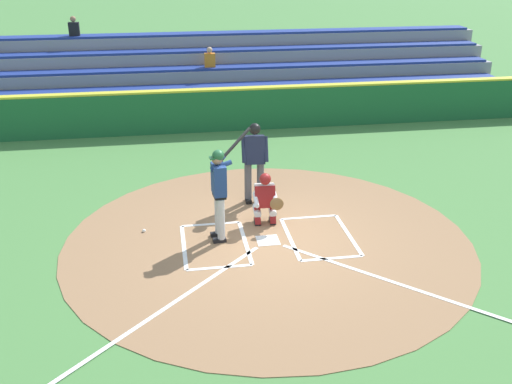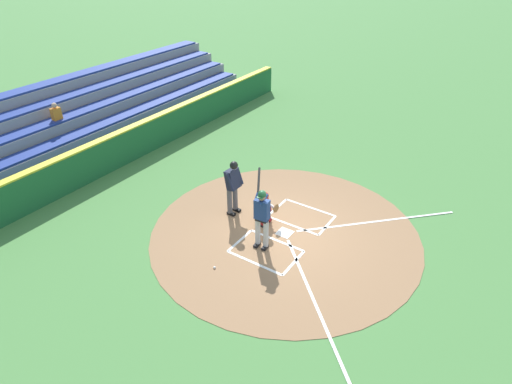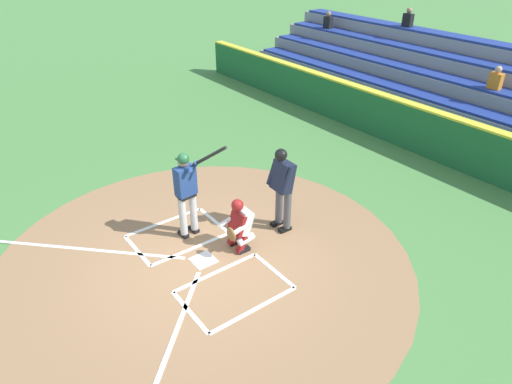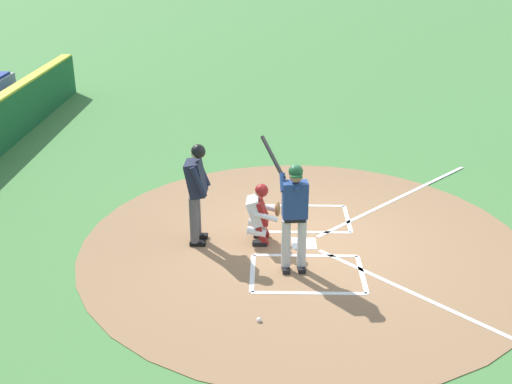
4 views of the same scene
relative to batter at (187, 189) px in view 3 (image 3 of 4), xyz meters
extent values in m
plane|color=#4C8442|center=(-0.91, 0.24, -1.10)|extent=(120.00, 120.00, 0.00)
cylinder|color=#99704C|center=(-0.91, 0.24, -1.09)|extent=(8.00, 8.00, 0.01)
cube|color=white|center=(-0.91, 0.24, -1.08)|extent=(0.44, 0.44, 0.01)
cube|color=white|center=(-1.96, -0.66, -1.08)|extent=(1.20, 0.08, 0.01)
cube|color=white|center=(-1.96, 1.14, -1.08)|extent=(1.20, 0.08, 0.01)
cube|color=white|center=(-1.36, 0.24, -1.08)|extent=(0.08, 1.80, 0.01)
cube|color=white|center=(-2.56, 0.24, -1.08)|extent=(0.08, 1.80, 0.01)
cube|color=white|center=(0.14, -0.66, -1.08)|extent=(1.20, 0.08, 0.01)
cube|color=white|center=(0.14, 1.14, -1.08)|extent=(1.20, 0.08, 0.01)
cube|color=white|center=(-0.46, 0.24, -1.08)|extent=(0.08, 1.80, 0.01)
cube|color=white|center=(0.74, 0.24, -1.08)|extent=(0.08, 1.80, 0.01)
cube|color=white|center=(1.19, 2.34, -1.08)|extent=(3.73, 3.73, 0.01)
cylinder|color=#BCBCBC|center=(0.00, 0.14, -0.60)|extent=(0.15, 0.15, 0.84)
cube|color=black|center=(0.04, 0.15, -1.05)|extent=(0.27, 0.14, 0.09)
cylinder|color=#BCBCBC|center=(0.02, -0.12, -0.60)|extent=(0.15, 0.15, 0.84)
cube|color=black|center=(0.06, -0.11, -1.05)|extent=(0.27, 0.14, 0.09)
cube|color=black|center=(0.01, 0.01, -0.13)|extent=(0.25, 0.36, 0.10)
cube|color=navy|center=(0.01, 0.01, 0.18)|extent=(0.27, 0.42, 0.60)
sphere|color=#9E7051|center=(0.03, 0.01, 0.59)|extent=(0.21, 0.21, 0.21)
sphere|color=#1E512D|center=(0.01, 0.01, 0.66)|extent=(0.23, 0.23, 0.23)
cube|color=#1E512D|center=(0.12, 0.02, 0.63)|extent=(0.12, 0.18, 0.02)
cylinder|color=navy|center=(-0.04, 0.02, 0.46)|extent=(0.43, 0.13, 0.21)
cylinder|color=navy|center=(-0.02, -0.19, 0.46)|extent=(0.27, 0.11, 0.29)
cylinder|color=black|center=(-0.37, -0.35, 0.76)|extent=(0.66, 0.42, 0.53)
cylinder|color=black|center=(-0.08, -0.18, 0.52)|extent=(0.10, 0.10, 0.08)
cube|color=black|center=(-1.15, -0.55, -1.05)|extent=(0.13, 0.26, 0.09)
cube|color=maroon|center=(-1.15, -0.51, -0.90)|extent=(0.13, 0.25, 0.37)
cylinder|color=silver|center=(-1.15, -0.61, -0.82)|extent=(0.16, 0.37, 0.21)
cube|color=black|center=(-0.83, -0.56, -1.05)|extent=(0.13, 0.26, 0.09)
cube|color=maroon|center=(-0.83, -0.52, -0.90)|extent=(0.13, 0.25, 0.37)
cylinder|color=silver|center=(-0.83, -0.62, -0.82)|extent=(0.16, 0.37, 0.21)
cube|color=silver|center=(-0.99, -0.62, -0.48)|extent=(0.41, 0.37, 0.52)
cube|color=maroon|center=(-0.99, -0.51, -0.48)|extent=(0.43, 0.23, 0.46)
sphere|color=beige|center=(-0.99, -0.55, -0.11)|extent=(0.21, 0.21, 0.21)
sphere|color=maroon|center=(-0.99, -0.53, -0.09)|extent=(0.24, 0.24, 0.24)
cylinder|color=silver|center=(-1.18, -0.44, -0.50)|extent=(0.11, 0.45, 0.20)
cylinder|color=silver|center=(-0.78, -0.46, -0.50)|extent=(0.11, 0.45, 0.20)
ellipsoid|color=brown|center=(-1.18, -0.24, -0.53)|extent=(0.28, 0.11, 0.28)
cylinder|color=#4C4C51|center=(-1.09, -1.71, -0.59)|extent=(0.16, 0.16, 0.86)
cube|color=black|center=(-1.09, -1.66, -1.05)|extent=(0.14, 0.28, 0.09)
cylinder|color=#4C4C51|center=(-0.81, -1.72, -0.59)|extent=(0.16, 0.16, 0.86)
cube|color=black|center=(-0.81, -1.67, -1.05)|extent=(0.14, 0.28, 0.09)
cube|color=#191E33|center=(-0.95, -1.67, 0.15)|extent=(0.45, 0.38, 0.66)
sphere|color=beige|center=(-0.95, -1.63, 0.62)|extent=(0.22, 0.22, 0.22)
sphere|color=black|center=(-0.94, -1.61, 0.64)|extent=(0.25, 0.25, 0.25)
cylinder|color=#191E33|center=(-1.18, -1.58, 0.18)|extent=(0.11, 0.29, 0.56)
cylinder|color=#191E33|center=(-0.70, -1.60, 0.18)|extent=(0.11, 0.29, 0.56)
sphere|color=white|center=(1.51, -0.53, -1.06)|extent=(0.07, 0.07, 0.07)
cube|color=#1E6033|center=(-0.91, -7.26, -0.47)|extent=(22.00, 0.36, 1.25)
cube|color=yellow|center=(-0.91, -7.26, 0.18)|extent=(22.00, 0.32, 0.06)
cube|color=gray|center=(-0.91, -8.29, -0.87)|extent=(20.00, 0.85, 0.45)
cube|color=navy|center=(-0.91, -8.29, -0.61)|extent=(19.60, 0.72, 0.08)
cube|color=gray|center=(-0.91, -9.14, -0.65)|extent=(20.00, 0.85, 0.90)
cube|color=navy|center=(-0.91, -9.14, -0.16)|extent=(19.60, 0.72, 0.08)
cube|color=gray|center=(-0.91, -9.99, -0.42)|extent=(20.00, 0.85, 1.35)
cube|color=navy|center=(-0.91, -9.99, 0.29)|extent=(19.60, 0.72, 0.08)
cube|color=gray|center=(-0.91, -10.84, -0.20)|extent=(20.00, 0.85, 1.80)
cube|color=orange|center=(-0.72, -9.94, 0.56)|extent=(0.36, 0.22, 0.46)
sphere|color=tan|center=(-0.72, -9.94, 0.90)|extent=(0.20, 0.20, 0.20)
cube|color=black|center=(3.85, -11.64, 1.46)|extent=(0.36, 0.22, 0.46)
sphere|color=#9E7051|center=(3.85, -11.64, 1.80)|extent=(0.20, 0.20, 0.20)
cube|color=black|center=(7.12, -10.79, 1.01)|extent=(0.36, 0.22, 0.46)
sphere|color=#9E7051|center=(7.12, -10.79, 1.35)|extent=(0.20, 0.20, 0.20)
camera|label=1|loc=(0.99, 10.57, 4.44)|focal=42.09mm
camera|label=2|loc=(8.39, 5.38, 6.81)|focal=30.83mm
camera|label=3|loc=(-7.14, 3.63, 4.51)|focal=32.32mm
camera|label=4|loc=(9.02, -0.41, 4.16)|focal=43.60mm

